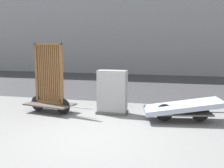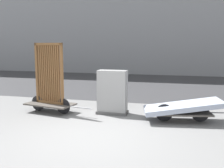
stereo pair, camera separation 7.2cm
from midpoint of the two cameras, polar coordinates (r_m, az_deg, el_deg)
ground_plane at (r=5.72m, az=-4.13°, el=-11.65°), size 60.00×60.00×0.00m
road_strip at (r=13.22m, az=6.83°, el=-0.07°), size 56.00×8.59×0.01m
bike_cart_with_bedframe at (r=7.83m, az=-13.12°, el=-0.98°), size 2.15×0.98×2.03m
bike_cart_with_mattress at (r=7.02m, az=15.39°, el=-5.02°), size 2.43×1.19×0.59m
utility_cabinet at (r=7.49m, az=0.36°, el=-2.12°), size 0.88×0.44×1.26m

